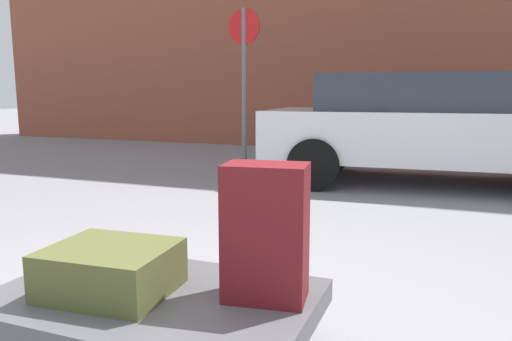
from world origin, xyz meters
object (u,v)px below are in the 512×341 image
luggage_cart (154,308)px  no_parking_sign (244,73)px  suitcase_olive_rear_right (111,269)px  suitcase_maroon_center (266,232)px  parked_car (431,126)px

luggage_cart → no_parking_sign: (-1.61, 4.85, 1.19)m
luggage_cart → suitcase_olive_rear_right: (-0.17, -0.06, 0.17)m
luggage_cart → no_parking_sign: size_ratio=0.58×
luggage_cart → suitcase_maroon_center: (0.46, 0.12, 0.35)m
luggage_cart → parked_car: 5.12m
suitcase_olive_rear_right → parked_car: bearing=73.6°
suitcase_olive_rear_right → suitcase_maroon_center: size_ratio=0.90×
luggage_cart → suitcase_maroon_center: suitcase_maroon_center is taller
luggage_cart → suitcase_olive_rear_right: size_ratio=2.66×
luggage_cart → suitcase_maroon_center: size_ratio=2.40×
suitcase_olive_rear_right → no_parking_sign: (-1.44, 4.91, 1.02)m
suitcase_olive_rear_right → suitcase_maroon_center: (0.63, 0.18, 0.18)m
parked_car → suitcase_maroon_center: bearing=-95.5°
suitcase_olive_rear_right → suitcase_maroon_center: 0.68m
no_parking_sign → suitcase_maroon_center: bearing=-66.3°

